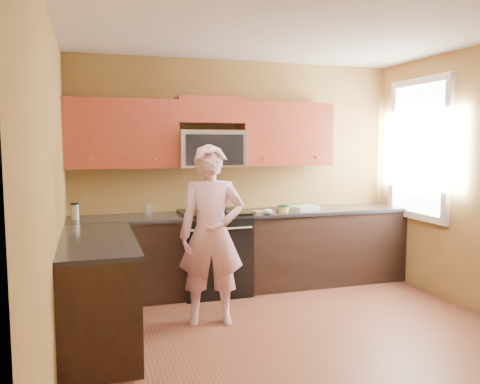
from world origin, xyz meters
name	(u,v)px	position (x,y,z in m)	size (l,w,h in m)	color
floor	(307,345)	(0.00, 0.00, 0.00)	(4.00, 4.00, 0.00)	brown
ceiling	(312,21)	(0.00, 0.00, 2.70)	(4.00, 4.00, 0.00)	white
wall_back	(239,174)	(0.00, 2.00, 1.35)	(4.00, 4.00, 0.00)	brown
wall_left	(52,197)	(-2.00, 0.00, 1.35)	(4.00, 4.00, 0.00)	brown
cabinet_back_run	(246,252)	(0.00, 1.70, 0.44)	(4.00, 0.60, 0.88)	black
cabinet_left_run	(98,293)	(-1.70, 0.60, 0.44)	(0.60, 1.60, 0.88)	black
countertop_back	(246,214)	(0.00, 1.69, 0.90)	(4.00, 0.62, 0.04)	black
countertop_left	(98,240)	(-1.69, 0.60, 0.90)	(0.62, 1.60, 0.04)	black
stove	(214,252)	(-0.40, 1.68, 0.47)	(0.76, 0.65, 0.95)	black
microwave	(211,167)	(-0.40, 1.80, 1.45)	(0.76, 0.40, 0.42)	silver
upper_cab_left	(123,168)	(-1.39, 1.83, 1.45)	(1.22, 0.33, 0.75)	maroon
upper_cab_right	(285,165)	(0.54, 1.83, 1.45)	(1.12, 0.33, 0.75)	maroon
upper_cab_over_mw	(210,110)	(-0.40, 1.83, 2.10)	(0.76, 0.33, 0.30)	maroon
window	(419,149)	(1.98, 1.20, 1.65)	(0.06, 1.06, 1.66)	white
woman	(212,235)	(-0.65, 0.76, 0.86)	(0.63, 0.41, 1.71)	pink
frying_pan	(218,214)	(-0.42, 1.42, 0.95)	(0.25, 0.44, 0.06)	black
butter_tub	(283,212)	(0.43, 1.60, 0.92)	(0.13, 0.13, 0.09)	#F3B140
toast_slice	(258,212)	(0.13, 1.63, 0.93)	(0.11, 0.11, 0.01)	#B27F47
napkin_a	(268,212)	(0.18, 1.46, 0.95)	(0.11, 0.12, 0.06)	silver
napkin_b	(281,208)	(0.43, 1.70, 0.95)	(0.12, 0.13, 0.07)	silver
dish_towel	(304,208)	(0.72, 1.64, 0.95)	(0.30, 0.24, 0.05)	white
travel_mug	(75,220)	(-1.90, 1.69, 0.92)	(0.08, 0.08, 0.18)	silver
glass_b	(149,209)	(-1.11, 1.87, 0.98)	(0.07, 0.07, 0.12)	silver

